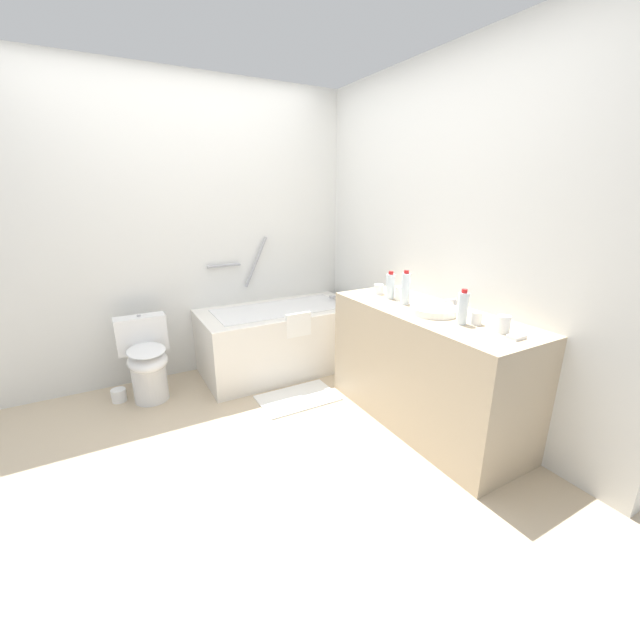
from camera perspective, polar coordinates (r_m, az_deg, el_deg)
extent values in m
plane|color=#C1AD8E|center=(2.75, -10.75, -17.39)|extent=(3.99, 3.99, 0.00)
cube|color=silver|center=(3.63, -19.27, 11.75)|extent=(3.39, 0.10, 2.49)
cube|color=silver|center=(3.10, 16.43, 11.14)|extent=(0.10, 3.09, 2.49)
cube|color=silver|center=(3.65, -5.58, -2.75)|extent=(1.43, 0.73, 0.58)
cube|color=white|center=(3.57, -5.71, 1.03)|extent=(1.18, 0.52, 0.09)
cylinder|color=#9E9EA3|center=(3.80, 2.00, 3.38)|extent=(0.09, 0.03, 0.03)
cylinder|color=#9E9EA3|center=(3.75, -9.28, 8.30)|extent=(0.24, 0.03, 0.46)
cylinder|color=#9E9EA3|center=(3.65, -13.76, 7.69)|extent=(0.30, 0.03, 0.03)
cube|color=white|center=(3.27, -3.15, -0.68)|extent=(0.22, 0.03, 0.20)
cylinder|color=white|center=(3.40, -23.48, -7.88)|extent=(0.26, 0.26, 0.36)
ellipsoid|color=white|center=(3.29, -23.75, -5.40)|extent=(0.29, 0.40, 0.14)
ellipsoid|color=white|center=(3.26, -23.93, -4.05)|extent=(0.28, 0.38, 0.02)
cube|color=white|center=(3.46, -24.51, -1.82)|extent=(0.38, 0.15, 0.29)
cylinder|color=#A9A9AE|center=(3.41, -24.83, 0.58)|extent=(0.03, 0.03, 0.01)
cube|color=tan|center=(2.85, 15.02, -6.73)|extent=(0.57, 1.48, 0.83)
cylinder|color=white|center=(2.65, 16.18, 1.40)|extent=(0.30, 0.30, 0.04)
cylinder|color=silver|center=(2.78, 19.00, 2.16)|extent=(0.02, 0.02, 0.07)
cylinder|color=silver|center=(2.73, 18.26, 2.70)|extent=(0.12, 0.02, 0.02)
cylinder|color=silver|center=(2.75, 19.89, 1.53)|extent=(0.03, 0.03, 0.04)
cylinder|color=silver|center=(2.82, 18.08, 2.14)|extent=(0.03, 0.03, 0.04)
cylinder|color=silver|center=(2.46, 19.98, 1.56)|extent=(0.06, 0.06, 0.19)
cylinder|color=red|center=(2.43, 20.24, 3.96)|extent=(0.03, 0.03, 0.02)
cylinder|color=silver|center=(2.81, 12.29, 4.44)|extent=(0.06, 0.06, 0.22)
cylinder|color=red|center=(2.78, 12.45, 6.84)|extent=(0.03, 0.03, 0.02)
cylinder|color=silver|center=(2.94, 10.17, 4.82)|extent=(0.06, 0.06, 0.18)
cylinder|color=red|center=(2.92, 10.28, 6.76)|extent=(0.04, 0.04, 0.02)
cylinder|color=white|center=(3.08, 8.53, 4.45)|extent=(0.07, 0.07, 0.08)
cylinder|color=white|center=(2.40, 25.08, -0.57)|extent=(0.07, 0.07, 0.10)
cylinder|color=white|center=(2.50, 21.75, 0.25)|extent=(0.06, 0.06, 0.08)
cylinder|color=white|center=(2.92, 11.51, 3.79)|extent=(0.07, 0.07, 0.10)
cube|color=white|center=(2.35, 26.61, -2.19)|extent=(0.09, 0.06, 0.02)
cube|color=white|center=(3.22, -3.22, -11.22)|extent=(0.62, 0.39, 0.01)
cylinder|color=white|center=(3.54, -27.17, -9.69)|extent=(0.11, 0.11, 0.10)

